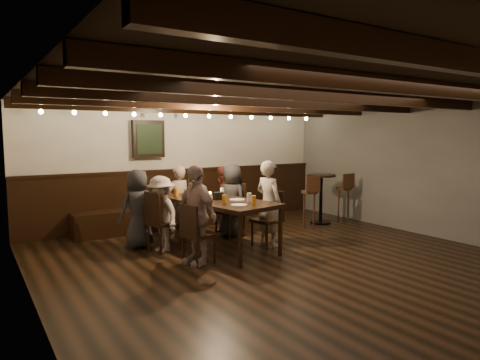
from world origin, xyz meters
TOP-DOWN VIEW (x-y plane):
  - room at (-0.29, 2.21)m, footprint 7.00×7.00m
  - dining_table at (-0.45, 1.38)m, footprint 1.33×2.27m
  - chair_left_near at (-1.24, 1.69)m, footprint 0.50×0.50m
  - chair_left_far at (-1.07, 0.81)m, footprint 0.46×0.46m
  - chair_right_near at (0.18, 1.95)m, footprint 0.51×0.51m
  - chair_right_far at (0.34, 1.07)m, footprint 0.48×0.48m
  - person_bench_left at (-1.49, 2.10)m, footprint 0.69×0.51m
  - person_bench_centre at (-0.64, 2.41)m, footprint 0.52×0.39m
  - person_bench_right at (0.28, 2.43)m, footprint 0.68×0.57m
  - person_left_near at (-1.27, 1.69)m, footprint 0.57×0.84m
  - person_left_far at (-1.10, 0.80)m, footprint 0.49×0.88m
  - person_right_near at (0.21, 1.96)m, footprint 0.52×0.70m
  - person_right_far at (0.37, 1.07)m, footprint 0.43×0.57m
  - pint_a at (-0.85, 2.02)m, footprint 0.07×0.07m
  - pint_b at (-0.32, 2.07)m, footprint 0.07×0.07m
  - pint_c at (-0.76, 1.43)m, footprint 0.07×0.07m
  - pint_d at (-0.19, 1.63)m, footprint 0.07×0.07m
  - pint_e at (-0.58, 0.90)m, footprint 0.07×0.07m
  - pint_f at (-0.15, 0.88)m, footprint 0.07×0.07m
  - pint_g at (-0.25, 0.60)m, footprint 0.07×0.07m
  - plate_near at (-0.47, 0.67)m, footprint 0.24×0.24m
  - plate_far at (-0.22, 1.12)m, footprint 0.24×0.24m
  - condiment_caddy at (-0.44, 1.33)m, footprint 0.15×0.10m
  - candle at (-0.38, 1.70)m, footprint 0.05×0.05m
  - high_top_table at (2.35, 1.93)m, footprint 0.58×0.58m
  - bar_stool_left at (1.85, 1.73)m, footprint 0.34×0.36m
  - bar_stool_right at (2.85, 1.78)m, footprint 0.33×0.35m

SIDE VIEW (x-z plane):
  - chair_left_far at x=-1.07m, z-range -0.17..0.69m
  - chair_right_far at x=0.34m, z-range -0.18..0.73m
  - chair_left_near at x=-1.24m, z-range -0.18..0.76m
  - chair_right_near at x=0.18m, z-range -0.19..0.78m
  - bar_stool_left at x=1.85m, z-range -0.13..0.90m
  - bar_stool_right at x=2.85m, z-range -0.13..0.90m
  - person_left_near at x=-1.27m, z-range 0.00..1.19m
  - person_bench_right at x=0.28m, z-range 0.00..1.24m
  - person_bench_left at x=-1.49m, z-range 0.00..1.28m
  - person_bench_centre at x=-0.64m, z-range 0.00..1.28m
  - person_right_near at x=0.21m, z-range 0.00..1.31m
  - high_top_table at x=2.35m, z-range 0.16..1.18m
  - person_right_far at x=0.37m, z-range 0.00..1.41m
  - person_left_far at x=-1.10m, z-range 0.00..1.42m
  - dining_table at x=-0.45m, z-range 0.33..1.14m
  - plate_near at x=-0.47m, z-range 0.80..0.82m
  - plate_far at x=-0.22m, z-range 0.80..0.82m
  - candle at x=-0.38m, z-range 0.80..0.85m
  - condiment_caddy at x=-0.44m, z-range 0.80..0.92m
  - pint_a at x=-0.85m, z-range 0.80..0.94m
  - pint_b at x=-0.32m, z-range 0.80..0.94m
  - pint_c at x=-0.76m, z-range 0.80..0.94m
  - pint_d at x=-0.19m, z-range 0.80..0.94m
  - pint_e at x=-0.58m, z-range 0.80..0.94m
  - pint_f at x=-0.15m, z-range 0.80..0.94m
  - pint_g at x=-0.25m, z-range 0.80..0.94m
  - room at x=-0.29m, z-range -2.43..4.57m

